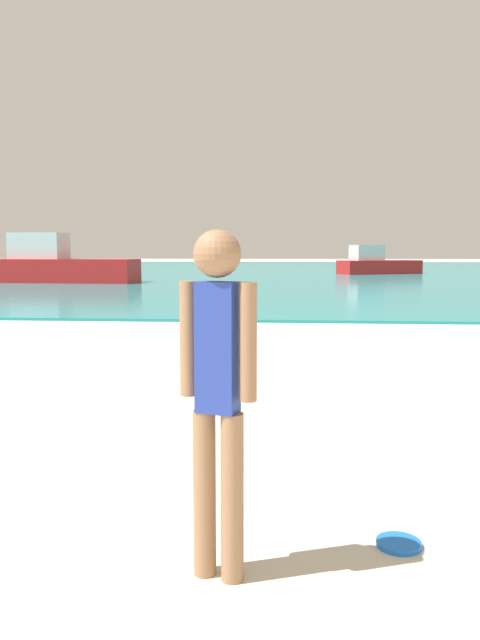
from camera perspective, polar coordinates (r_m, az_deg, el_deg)
water at (r=42.28m, az=3.62°, el=4.58°), size 160.00×60.00×0.06m
person_standing at (r=2.68m, az=-2.07°, el=-6.01°), size 0.34×0.21×1.55m
frisbee at (r=3.34m, az=14.50°, el=-19.43°), size 0.22×0.22×0.03m
boat_near at (r=27.80m, az=-16.45°, el=4.90°), size 6.36×2.37×2.13m
boat_far at (r=36.81m, az=12.56°, el=5.10°), size 5.11×3.49×1.67m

